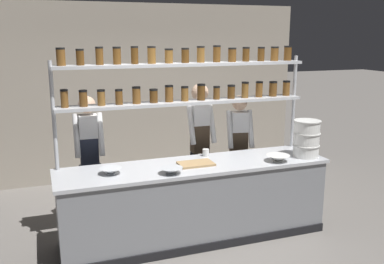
{
  "coord_description": "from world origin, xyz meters",
  "views": [
    {
      "loc": [
        -1.64,
        -4.45,
        2.38
      ],
      "look_at": [
        0.04,
        0.2,
        1.26
      ],
      "focal_mm": 40.0,
      "sensor_mm": 36.0,
      "label": 1
    }
  ],
  "objects": [
    {
      "name": "ground_plane",
      "position": [
        0.0,
        0.0,
        0.0
      ],
      "size": [
        40.0,
        40.0,
        0.0
      ],
      "primitive_type": "plane",
      "color": "slate"
    },
    {
      "name": "back_wall",
      "position": [
        0.0,
        2.59,
        1.44
      ],
      "size": [
        5.57,
        0.12,
        2.89
      ],
      "primitive_type": "cube",
      "color": "#9E9384",
      "rests_on": "ground_plane"
    },
    {
      "name": "prep_counter",
      "position": [
        0.0,
        -0.0,
        0.46
      ],
      "size": [
        3.17,
        0.76,
        0.92
      ],
      "color": "gray",
      "rests_on": "ground_plane"
    },
    {
      "name": "spice_shelf_unit",
      "position": [
        0.01,
        0.33,
        1.81
      ],
      "size": [
        3.06,
        0.28,
        2.26
      ],
      "color": "#B7BABF",
      "rests_on": "ground_plane"
    },
    {
      "name": "chef_left",
      "position": [
        -1.1,
        0.8,
        0.96
      ],
      "size": [
        0.37,
        0.3,
        1.66
      ],
      "rotation": [
        0.0,
        0.0,
        -0.04
      ],
      "color": "black",
      "rests_on": "ground_plane"
    },
    {
      "name": "chef_center",
      "position": [
        0.34,
        0.72,
        1.03
      ],
      "size": [
        0.36,
        0.3,
        1.76
      ],
      "rotation": [
        0.0,
        0.0,
        -0.01
      ],
      "color": "black",
      "rests_on": "ground_plane"
    },
    {
      "name": "chef_right",
      "position": [
        0.89,
        0.67,
        0.91
      ],
      "size": [
        0.4,
        0.32,
        1.59
      ],
      "rotation": [
        0.0,
        0.0,
        -0.2
      ],
      "color": "black",
      "rests_on": "ground_plane"
    },
    {
      "name": "container_stack",
      "position": [
        1.39,
        -0.16,
        1.15
      ],
      "size": [
        0.32,
        0.32,
        0.45
      ],
      "color": "white",
      "rests_on": "prep_counter"
    },
    {
      "name": "cutting_board",
      "position": [
        0.01,
        -0.02,
        0.93
      ],
      "size": [
        0.4,
        0.26,
        0.02
      ],
      "color": "#A88456",
      "rests_on": "prep_counter"
    },
    {
      "name": "prep_bowl_near_left",
      "position": [
        0.97,
        -0.23,
        0.96
      ],
      "size": [
        0.28,
        0.28,
        0.08
      ],
      "color": "silver",
      "rests_on": "prep_counter"
    },
    {
      "name": "prep_bowl_center_front",
      "position": [
        -0.97,
        -0.02,
        0.95
      ],
      "size": [
        0.24,
        0.24,
        0.07
      ],
      "color": "silver",
      "rests_on": "prep_counter"
    },
    {
      "name": "prep_bowl_center_back",
      "position": [
        -0.36,
        -0.24,
        0.95
      ],
      "size": [
        0.25,
        0.25,
        0.07
      ],
      "color": "#B2B7BC",
      "rests_on": "prep_counter"
    },
    {
      "name": "serving_cup_front",
      "position": [
        0.25,
        0.27,
        0.96
      ],
      "size": [
        0.08,
        0.08,
        0.09
      ],
      "color": "silver",
      "rests_on": "prep_counter"
    }
  ]
}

